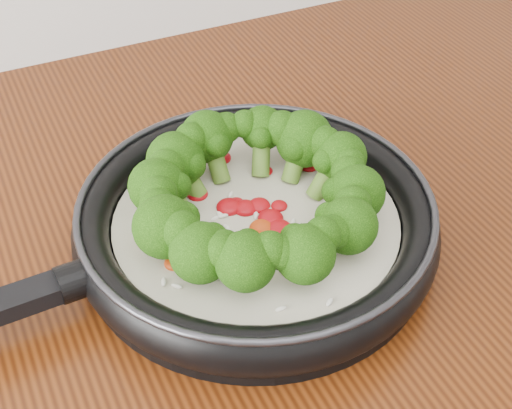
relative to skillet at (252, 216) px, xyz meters
name	(u,v)px	position (x,y,z in m)	size (l,w,h in m)	color
skillet	(252,216)	(0.00, 0.00, 0.00)	(0.51, 0.34, 0.09)	black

